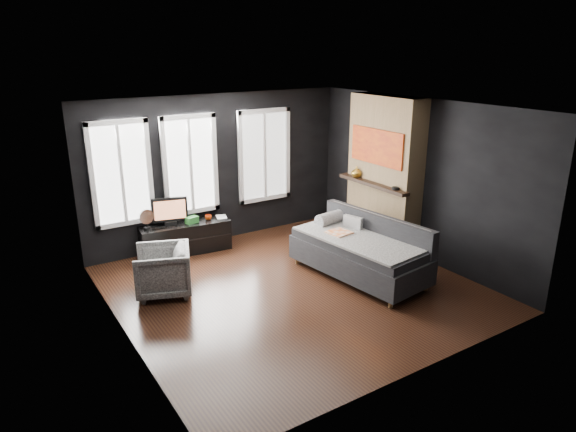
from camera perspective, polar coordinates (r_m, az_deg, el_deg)
floor at (r=7.84m, az=0.57°, el=-8.01°), size 5.00×5.00×0.00m
ceiling at (r=7.07m, az=0.65°, el=11.99°), size 5.00×5.00×0.00m
wall_back at (r=9.46m, az=-7.76°, el=5.18°), size 5.00×0.02×2.70m
wall_left at (r=6.39m, az=-18.49°, el=-2.16°), size 0.02×5.00×2.70m
wall_right at (r=8.91m, az=14.20°, el=3.96°), size 0.02×5.00×2.70m
windows at (r=9.07m, az=-10.55°, el=11.09°), size 4.00×0.16×1.76m
fireplace at (r=9.18m, az=10.64°, el=4.63°), size 0.70×1.62×2.70m
sofa at (r=8.11m, az=7.90°, el=-3.58°), size 1.38×2.34×0.95m
stripe_pillow at (r=8.44m, az=7.21°, el=-1.13°), size 0.17×0.35×0.34m
armchair at (r=7.75m, az=-13.75°, el=-5.69°), size 0.95×0.98×0.79m
media_console at (r=9.24m, az=-11.35°, el=-2.35°), size 1.61×0.65×0.54m
monitor at (r=9.04m, az=-13.01°, el=0.71°), size 0.63×0.28×0.55m
desk_fan at (r=8.96m, az=-15.44°, el=-0.30°), size 0.27×0.27×0.36m
mug at (r=9.23m, az=-8.85°, el=-0.07°), size 0.14×0.13×0.12m
book at (r=9.29m, az=-7.98°, el=0.50°), size 0.18×0.07×0.24m
storage_box at (r=9.12m, az=-10.64°, el=-0.42°), size 0.24×0.18×0.12m
mantel_vase at (r=9.35m, az=7.62°, el=4.87°), size 0.22×0.23×0.19m
mantel_clock at (r=8.66m, az=11.86°, el=3.03°), size 0.13×0.13×0.04m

